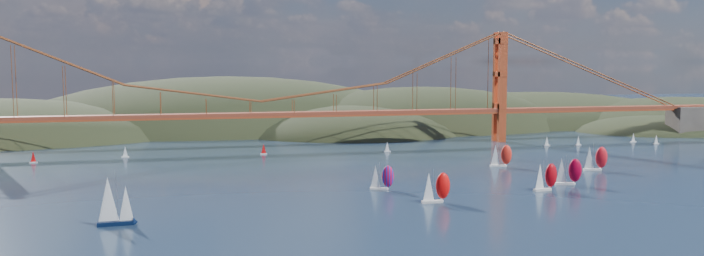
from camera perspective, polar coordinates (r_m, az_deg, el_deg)
name	(u,v)px	position (r m, az deg, el deg)	size (l,w,h in m)	color
ground	(352,252)	(148.04, 0.04, -10.28)	(1200.00, 1200.00, 0.00)	black
headlands	(317,147)	(427.32, -2.89, -1.56)	(725.00, 225.00, 96.00)	black
bridge	(257,79)	(320.11, -7.90, 4.04)	(552.00, 12.00, 55.00)	brown
sloop_navy	(113,202)	(179.84, -19.22, -5.80)	(8.76, 5.07, 13.47)	black
racer_0	(435,187)	(198.40, 6.96, -4.87)	(8.58, 3.57, 9.81)	silver
racer_1	(545,176)	(223.66, 15.77, -3.89)	(8.53, 4.25, 9.60)	silver
racer_2	(568,171)	(236.22, 17.51, -3.41)	(8.78, 5.26, 9.83)	white
racer_3	(501,155)	(269.84, 12.25, -2.22)	(8.54, 4.43, 9.58)	white
racer_4	(595,158)	(269.94, 19.55, -2.36)	(9.00, 4.93, 10.09)	white
racer_rwb	(381,177)	(216.85, 2.46, -4.08)	(7.83, 4.44, 8.77)	silver
distant_boat_2	(33,157)	(301.88, -24.97, -2.20)	(3.00, 2.00, 4.70)	silver
distant_boat_3	(125,152)	(304.30, -18.33, -1.90)	(3.00, 2.00, 4.70)	silver
distant_boat_4	(547,141)	(341.83, 15.89, -1.04)	(3.00, 2.00, 4.70)	silver
distant_boat_5	(578,141)	(347.92, 18.29, -1.00)	(3.00, 2.00, 4.70)	silver
distant_boat_6	(633,138)	(371.41, 22.35, -0.74)	(3.00, 2.00, 4.70)	silver
distant_boat_7	(656,139)	(367.47, 23.96, -0.86)	(3.00, 2.00, 4.70)	silver
distant_boat_8	(387,147)	(307.08, 2.95, -1.56)	(3.00, 2.00, 4.70)	silver
distant_boat_9	(264,149)	(301.46, -7.36, -1.74)	(3.00, 2.00, 4.70)	silver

